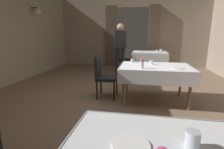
{
  "coord_description": "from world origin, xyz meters",
  "views": [
    {
      "loc": [
        0.47,
        -3.5,
        1.38
      ],
      "look_at": [
        -0.23,
        0.44,
        0.44
      ],
      "focal_mm": 27.33,
      "sensor_mm": 36.0,
      "label": 1
    }
  ],
  "objects_px": {
    "plate_near_c": "(131,145)",
    "chair_far_left": "(122,58)",
    "dining_table_far": "(150,55)",
    "chair_mid_left": "(103,74)",
    "plate_far_d": "(138,51)",
    "dining_table_mid": "(155,70)",
    "plate_far_a": "(142,52)",
    "glass_far_b": "(157,51)",
    "glass_near_b": "(192,140)",
    "glass_mid_b": "(152,62)",
    "person_waiter_by_doorway": "(120,46)",
    "glass_mid_d": "(132,61)",
    "glass_far_c": "(161,50)",
    "plate_mid_c": "(178,68)",
    "flower_vase_mid": "(142,63)"
  },
  "relations": [
    {
      "from": "glass_mid_b",
      "to": "glass_far_c",
      "type": "relative_size",
      "value": 0.83
    },
    {
      "from": "dining_table_far",
      "to": "glass_far_b",
      "type": "xyz_separation_m",
      "value": [
        0.24,
        -0.15,
        0.15
      ]
    },
    {
      "from": "glass_mid_b",
      "to": "glass_far_b",
      "type": "bearing_deg",
      "value": 83.24
    },
    {
      "from": "glass_near_b",
      "to": "dining_table_far",
      "type": "bearing_deg",
      "value": 90.25
    },
    {
      "from": "glass_near_b",
      "to": "plate_mid_c",
      "type": "distance_m",
      "value": 2.48
    },
    {
      "from": "plate_far_d",
      "to": "person_waiter_by_doorway",
      "type": "distance_m",
      "value": 1.45
    },
    {
      "from": "glass_far_b",
      "to": "plate_far_d",
      "type": "bearing_deg",
      "value": 145.28
    },
    {
      "from": "dining_table_far",
      "to": "plate_far_a",
      "type": "xyz_separation_m",
      "value": [
        -0.27,
        -0.08,
        0.11
      ]
    },
    {
      "from": "plate_far_a",
      "to": "plate_far_d",
      "type": "relative_size",
      "value": 0.79
    },
    {
      "from": "dining_table_mid",
      "to": "glass_mid_b",
      "type": "relative_size",
      "value": 17.37
    },
    {
      "from": "person_waiter_by_doorway",
      "to": "glass_mid_d",
      "type": "bearing_deg",
      "value": -73.11
    },
    {
      "from": "dining_table_far",
      "to": "person_waiter_by_doorway",
      "type": "bearing_deg",
      "value": -134.2
    },
    {
      "from": "plate_far_a",
      "to": "chair_mid_left",
      "type": "bearing_deg",
      "value": -106.43
    },
    {
      "from": "dining_table_mid",
      "to": "dining_table_far",
      "type": "relative_size",
      "value": 1.15
    },
    {
      "from": "chair_far_left",
      "to": "glass_mid_b",
      "type": "distance_m",
      "value": 2.87
    },
    {
      "from": "glass_mid_b",
      "to": "plate_mid_c",
      "type": "bearing_deg",
      "value": -39.33
    },
    {
      "from": "chair_mid_left",
      "to": "chair_far_left",
      "type": "relative_size",
      "value": 1.0
    },
    {
      "from": "dining_table_mid",
      "to": "chair_mid_left",
      "type": "bearing_deg",
      "value": 178.86
    },
    {
      "from": "plate_near_c",
      "to": "chair_mid_left",
      "type": "bearing_deg",
      "value": 106.16
    },
    {
      "from": "chair_far_left",
      "to": "glass_near_b",
      "type": "bearing_deg",
      "value": -79.33
    },
    {
      "from": "glass_near_b",
      "to": "plate_far_d",
      "type": "distance_m",
      "value": 5.92
    },
    {
      "from": "dining_table_mid",
      "to": "plate_far_a",
      "type": "xyz_separation_m",
      "value": [
        -0.27,
        2.86,
        0.09
      ]
    },
    {
      "from": "chair_mid_left",
      "to": "plate_mid_c",
      "type": "xyz_separation_m",
      "value": [
        1.52,
        -0.23,
        0.24
      ]
    },
    {
      "from": "glass_near_b",
      "to": "glass_far_b",
      "type": "distance_m",
      "value": 5.45
    },
    {
      "from": "dining_table_far",
      "to": "chair_mid_left",
      "type": "relative_size",
      "value": 1.36
    },
    {
      "from": "dining_table_mid",
      "to": "glass_near_b",
      "type": "bearing_deg",
      "value": -89.64
    },
    {
      "from": "glass_near_b",
      "to": "plate_far_a",
      "type": "xyz_separation_m",
      "value": [
        -0.29,
        5.52,
        -0.05
      ]
    },
    {
      "from": "glass_mid_b",
      "to": "flower_vase_mid",
      "type": "bearing_deg",
      "value": -111.37
    },
    {
      "from": "glass_near_b",
      "to": "plate_far_a",
      "type": "distance_m",
      "value": 5.52
    },
    {
      "from": "chair_far_left",
      "to": "plate_near_c",
      "type": "distance_m",
      "value": 5.63
    },
    {
      "from": "plate_far_d",
      "to": "plate_mid_c",
      "type": "bearing_deg",
      "value": -76.35
    },
    {
      "from": "plate_near_c",
      "to": "chair_far_left",
      "type": "bearing_deg",
      "value": 97.18
    },
    {
      "from": "chair_far_left",
      "to": "glass_far_c",
      "type": "bearing_deg",
      "value": 7.0
    },
    {
      "from": "plate_near_c",
      "to": "plate_far_d",
      "type": "bearing_deg",
      "value": 91.06
    },
    {
      "from": "plate_near_c",
      "to": "glass_far_b",
      "type": "xyz_separation_m",
      "value": [
        0.56,
        5.49,
        0.04
      ]
    },
    {
      "from": "plate_near_c",
      "to": "plate_far_d",
      "type": "relative_size",
      "value": 0.96
    },
    {
      "from": "glass_near_b",
      "to": "glass_mid_b",
      "type": "xyz_separation_m",
      "value": [
        -0.09,
        2.84,
        -0.01
      ]
    },
    {
      "from": "glass_near_b",
      "to": "plate_far_d",
      "type": "xyz_separation_m",
      "value": [
        -0.45,
        5.91,
        -0.05
      ]
    },
    {
      "from": "chair_mid_left",
      "to": "glass_far_b",
      "type": "relative_size",
      "value": 9.22
    },
    {
      "from": "plate_mid_c",
      "to": "plate_far_d",
      "type": "height_order",
      "value": "same"
    },
    {
      "from": "glass_mid_b",
      "to": "person_waiter_by_doorway",
      "type": "bearing_deg",
      "value": 117.62
    },
    {
      "from": "plate_mid_c",
      "to": "glass_mid_d",
      "type": "distance_m",
      "value": 1.06
    },
    {
      "from": "glass_far_c",
      "to": "chair_far_left",
      "type": "bearing_deg",
      "value": -173.0
    },
    {
      "from": "plate_mid_c",
      "to": "plate_far_a",
      "type": "height_order",
      "value": "same"
    },
    {
      "from": "chair_far_left",
      "to": "glass_near_b",
      "type": "distance_m",
      "value": 5.64
    },
    {
      "from": "dining_table_mid",
      "to": "plate_mid_c",
      "type": "bearing_deg",
      "value": -26.82
    },
    {
      "from": "plate_near_c",
      "to": "glass_far_c",
      "type": "xyz_separation_m",
      "value": [
        0.72,
        5.76,
        0.04
      ]
    },
    {
      "from": "dining_table_mid",
      "to": "glass_mid_d",
      "type": "height_order",
      "value": "glass_mid_d"
    },
    {
      "from": "plate_mid_c",
      "to": "glass_mid_d",
      "type": "height_order",
      "value": "glass_mid_d"
    },
    {
      "from": "chair_far_left",
      "to": "dining_table_mid",
      "type": "bearing_deg",
      "value": -70.41
    }
  ]
}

